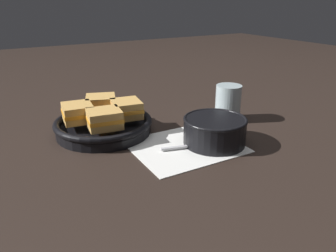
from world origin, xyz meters
name	(u,v)px	position (x,y,z in m)	size (l,w,h in m)	color
ground_plane	(180,146)	(0.00, 0.00, 0.00)	(4.00, 4.00, 0.00)	black
napkin	(185,146)	(0.01, -0.01, 0.00)	(0.26, 0.22, 0.00)	white
soup_bowl	(215,129)	(0.08, -0.03, 0.04)	(0.16, 0.16, 0.07)	black
spoon	(205,144)	(0.05, -0.04, 0.01)	(0.16, 0.06, 0.01)	silver
skillet	(104,126)	(-0.14, 0.18, 0.02)	(0.27, 0.27, 0.04)	black
sandwich_near_left	(101,104)	(-0.12, 0.24, 0.06)	(0.10, 0.10, 0.05)	tan
sandwich_near_right	(78,113)	(-0.20, 0.19, 0.06)	(0.09, 0.09, 0.05)	tan
sandwich_far_left	(104,119)	(-0.15, 0.11, 0.06)	(0.09, 0.09, 0.05)	tan
sandwich_far_right	(126,109)	(-0.07, 0.16, 0.06)	(0.09, 0.10, 0.05)	tan
drinking_glass	(228,103)	(0.23, 0.09, 0.05)	(0.08, 0.08, 0.11)	silver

